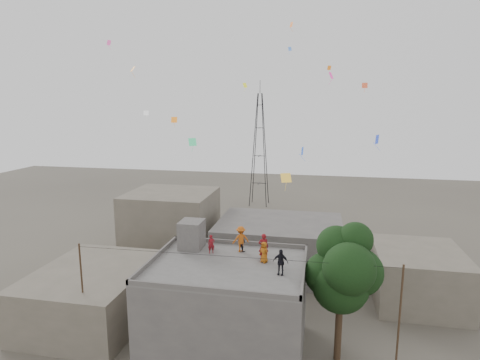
% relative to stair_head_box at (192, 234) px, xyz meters
% --- Properties ---
extents(ground, '(140.00, 140.00, 0.00)m').
position_rel_stair_head_box_xyz_m(ground, '(3.20, -2.60, -7.10)').
color(ground, '#4B463D').
rests_on(ground, ground).
extents(main_building, '(10.00, 8.00, 6.10)m').
position_rel_stair_head_box_xyz_m(main_building, '(3.20, -2.60, -4.05)').
color(main_building, '#54504E').
rests_on(main_building, ground).
extents(parapet, '(10.00, 8.00, 0.30)m').
position_rel_stair_head_box_xyz_m(parapet, '(3.20, -2.60, -0.85)').
color(parapet, '#54504E').
rests_on(parapet, main_building).
extents(stair_head_box, '(1.60, 1.80, 2.00)m').
position_rel_stair_head_box_xyz_m(stair_head_box, '(0.00, 0.00, 0.00)').
color(stair_head_box, '#54504E').
rests_on(stair_head_box, main_building).
extents(neighbor_west, '(8.00, 10.00, 4.00)m').
position_rel_stair_head_box_xyz_m(neighbor_west, '(-7.80, -0.60, -5.10)').
color(neighbor_west, '#615A4D').
rests_on(neighbor_west, ground).
extents(neighbor_north, '(12.00, 9.00, 5.00)m').
position_rel_stair_head_box_xyz_m(neighbor_north, '(5.20, 11.40, -4.60)').
color(neighbor_north, '#54504E').
rests_on(neighbor_north, ground).
extents(neighbor_northwest, '(9.00, 8.00, 7.00)m').
position_rel_stair_head_box_xyz_m(neighbor_northwest, '(-6.80, 13.40, -3.60)').
color(neighbor_northwest, '#615A4D').
rests_on(neighbor_northwest, ground).
extents(neighbor_east, '(7.00, 8.00, 4.40)m').
position_rel_stair_head_box_xyz_m(neighbor_east, '(17.20, 7.40, -4.90)').
color(neighbor_east, '#615A4D').
rests_on(neighbor_east, ground).
extents(tree, '(4.90, 4.60, 9.10)m').
position_rel_stair_head_box_xyz_m(tree, '(10.57, -2.00, -1.00)').
color(tree, black).
rests_on(tree, ground).
extents(utility_line, '(20.12, 0.62, 7.40)m').
position_rel_stair_head_box_xyz_m(utility_line, '(3.70, -3.85, -3.27)').
color(utility_line, black).
rests_on(utility_line, ground).
extents(transmission_tower, '(2.97, 2.97, 20.01)m').
position_rel_stair_head_box_xyz_m(transmission_tower, '(-0.80, 37.40, 1.97)').
color(transmission_tower, black).
rests_on(transmission_tower, ground).
extents(person_red_adult, '(0.74, 0.57, 1.82)m').
position_rel_stair_head_box_xyz_m(person_red_adult, '(5.39, -1.25, -0.09)').
color(person_red_adult, maroon).
rests_on(person_red_adult, main_building).
extents(person_orange_child, '(0.81, 0.73, 1.39)m').
position_rel_stair_head_box_xyz_m(person_orange_child, '(5.48, -1.67, -0.30)').
color(person_orange_child, '#AB5913').
rests_on(person_orange_child, main_building).
extents(person_dark_child, '(0.79, 0.73, 1.31)m').
position_rel_stair_head_box_xyz_m(person_dark_child, '(3.64, 0.03, -0.34)').
color(person_dark_child, black).
rests_on(person_dark_child, main_building).
extents(person_dark_adult, '(0.98, 0.49, 1.61)m').
position_rel_stair_head_box_xyz_m(person_dark_adult, '(6.73, -3.39, -0.20)').
color(person_dark_adult, black).
rests_on(person_dark_adult, main_building).
extents(person_orange_adult, '(1.36, 1.15, 1.83)m').
position_rel_stair_head_box_xyz_m(person_orange_adult, '(3.61, -0.05, -0.08)').
color(person_orange_adult, '#BC5615').
rests_on(person_orange_adult, main_building).
extents(person_red_child, '(0.56, 0.49, 1.30)m').
position_rel_stair_head_box_xyz_m(person_red_child, '(1.67, -0.76, -0.35)').
color(person_red_child, maroon).
rests_on(person_red_child, main_building).
extents(kites, '(18.69, 14.09, 11.57)m').
position_rel_stair_head_box_xyz_m(kites, '(4.30, 3.31, 9.09)').
color(kites, orange).
rests_on(kites, ground).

